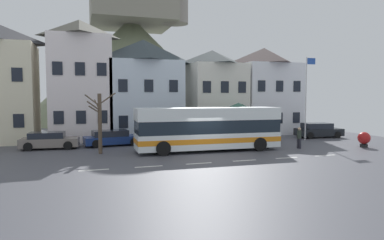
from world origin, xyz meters
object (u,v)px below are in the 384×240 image
townhouse_01 (80,80)px  pedestrian_00 (248,134)px  townhouse_03 (212,92)px  bare_tree_01 (99,121)px  transit_bus (208,129)px  parked_car_03 (318,130)px  hilltop_castle (132,66)px  townhouse_02 (144,89)px  flagpole (307,93)px  public_bench (236,133)px  harbour_buoy (364,139)px  bus_shelter (238,109)px  parked_car_02 (112,138)px  parked_car_00 (241,133)px  pedestrian_01 (299,137)px  townhouse_04 (264,91)px  parked_car_01 (49,140)px

townhouse_01 → pedestrian_00: townhouse_01 is taller
townhouse_03 → bare_tree_01: (-11.86, -9.14, -2.08)m
transit_bus → parked_car_03: size_ratio=2.36×
townhouse_03 → hilltop_castle: (-4.99, 23.61, 4.57)m
townhouse_02 → flagpole: townhouse_02 is taller
transit_bus → public_bench: 8.53m
transit_bus → harbour_buoy: 12.42m
bus_shelter → parked_car_03: bus_shelter is taller
townhouse_02 → pedestrian_00: size_ratio=5.95×
townhouse_03 → parked_car_02: townhouse_03 is taller
transit_bus → parked_car_00: 7.07m
hilltop_castle → pedestrian_01: 36.69m
townhouse_01 → flagpole: size_ratio=1.45×
public_bench → flagpole: bearing=-33.6°
townhouse_01 → townhouse_03: size_ratio=1.24×
hilltop_castle → pedestrian_01: (7.71, -34.95, -8.08)m
townhouse_04 → public_bench: size_ratio=6.50×
pedestrian_00 → townhouse_03: bearing=90.1°
townhouse_02 → pedestrian_00: (7.33, -7.56, -3.84)m
hilltop_castle → parked_car_01: hilltop_castle is taller
parked_car_00 → parked_car_03: size_ratio=1.01×
parked_car_02 → harbour_buoy: size_ratio=3.93×
townhouse_01 → transit_bus: (8.82, -9.59, -3.83)m
townhouse_03 → pedestrian_01: size_ratio=5.39×
townhouse_04 → public_bench: townhouse_04 is taller
pedestrian_00 → public_bench: 4.73m
pedestrian_01 → harbour_buoy: bearing=-10.9°
parked_car_00 → harbour_buoy: parked_car_00 is taller
townhouse_02 → transit_bus: bearing=-72.4°
townhouse_02 → townhouse_03: townhouse_02 is taller
transit_bus → townhouse_04: bearing=46.2°
transit_bus → bare_tree_01: bearing=173.5°
transit_bus → bare_tree_01: (-7.58, 1.09, 0.70)m
harbour_buoy → bare_tree_01: bearing=170.8°
townhouse_01 → flagpole: (19.45, -6.54, -1.11)m
parked_car_01 → pedestrian_00: (15.43, -2.55, 0.20)m
parked_car_03 → bus_shelter: bearing=-172.7°
pedestrian_01 → harbour_buoy: 5.31m
public_bench → pedestrian_01: bearing=-77.5°
transit_bus → bus_shelter: bus_shelter is taller
townhouse_02 → parked_car_01: size_ratio=2.20×
townhouse_02 → bus_shelter: townhouse_02 is taller
townhouse_01 → parked_car_03: size_ratio=2.42×
townhouse_03 → townhouse_02: bearing=-174.6°
bare_tree_01 → transit_bus: bearing=-8.1°
townhouse_01 → parked_car_00: bearing=-18.8°
parked_car_00 → public_bench: bearing=81.1°
hilltop_castle → public_bench: 29.15m
townhouse_01 → bus_shelter: townhouse_01 is taller
transit_bus → bare_tree_01: size_ratio=2.50×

